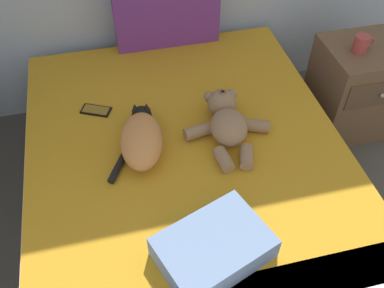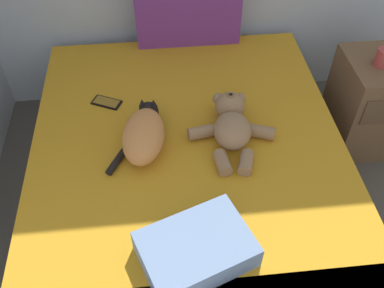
# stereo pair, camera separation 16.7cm
# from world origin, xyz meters

# --- Properties ---
(bed) EXTENTS (1.53, 1.91, 0.49)m
(bed) POSITION_xyz_m (1.11, 3.32, 0.24)
(bed) COLOR brown
(bed) RESTS_ON ground_plane
(patterned_cushion) EXTENTS (0.61, 0.10, 0.53)m
(patterned_cushion) POSITION_xyz_m (1.20, 4.20, 0.75)
(patterned_cushion) COLOR #72338C
(patterned_cushion) RESTS_ON bed
(cat) EXTENTS (0.30, 0.42, 0.15)m
(cat) POSITION_xyz_m (0.91, 3.38, 0.56)
(cat) COLOR #D18447
(cat) RESTS_ON bed
(teddy_bear) EXTENTS (0.42, 0.48, 0.16)m
(teddy_bear) POSITION_xyz_m (1.32, 3.40, 0.55)
(teddy_bear) COLOR #937051
(teddy_bear) RESTS_ON bed
(cell_phone) EXTENTS (0.16, 0.13, 0.01)m
(cell_phone) POSITION_xyz_m (0.72, 3.69, 0.49)
(cell_phone) COLOR black
(cell_phone) RESTS_ON bed
(throw_pillow) EXTENTS (0.47, 0.40, 0.11)m
(throw_pillow) POSITION_xyz_m (1.08, 2.77, 0.54)
(throw_pillow) COLOR #728CB7
(throw_pillow) RESTS_ON bed
(nightstand) EXTENTS (0.48, 0.44, 0.59)m
(nightstand) POSITION_xyz_m (2.26, 3.75, 0.29)
(nightstand) COLOR brown
(nightstand) RESTS_ON ground_plane
(mug) EXTENTS (0.12, 0.08, 0.09)m
(mug) POSITION_xyz_m (2.18, 3.73, 0.63)
(mug) COLOR #B23F3F
(mug) RESTS_ON nightstand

